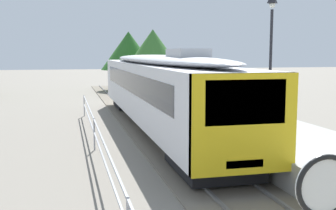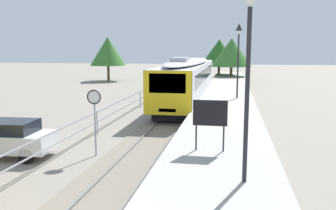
# 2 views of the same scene
# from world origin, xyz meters

# --- Properties ---
(ground_plane) EXTENTS (160.00, 160.00, 0.00)m
(ground_plane) POSITION_xyz_m (-3.00, 22.00, 0.00)
(ground_plane) COLOR gray
(track_rails) EXTENTS (3.20, 60.00, 0.14)m
(track_rails) POSITION_xyz_m (0.00, 22.00, 0.03)
(track_rails) COLOR slate
(track_rails) RESTS_ON ground
(commuter_train) EXTENTS (2.82, 20.50, 3.74)m
(commuter_train) POSITION_xyz_m (0.00, 24.59, 2.15)
(commuter_train) COLOR silver
(commuter_train) RESTS_ON track_rails
(station_platform) EXTENTS (3.90, 60.00, 0.90)m
(station_platform) POSITION_xyz_m (3.25, 22.00, 0.45)
(station_platform) COLOR #A8A59E
(station_platform) RESTS_ON ground
(platform_lamp_mid_platform) EXTENTS (0.34, 0.34, 5.35)m
(platform_lamp_mid_platform) POSITION_xyz_m (4.00, 20.94, 4.62)
(platform_lamp_mid_platform) COLOR #232328
(platform_lamp_mid_platform) RESTS_ON station_platform
(tree_behind_carpark) EXTENTS (5.45, 5.45, 5.82)m
(tree_behind_carpark) POSITION_xyz_m (1.75, 46.01, 3.94)
(tree_behind_carpark) COLOR brown
(tree_behind_carpark) RESTS_ON ground
(tree_distant_left) EXTENTS (5.29, 5.29, 5.86)m
(tree_distant_left) POSITION_xyz_m (3.47, 42.56, 4.02)
(tree_distant_left) COLOR brown
(tree_distant_left) RESTS_ON ground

